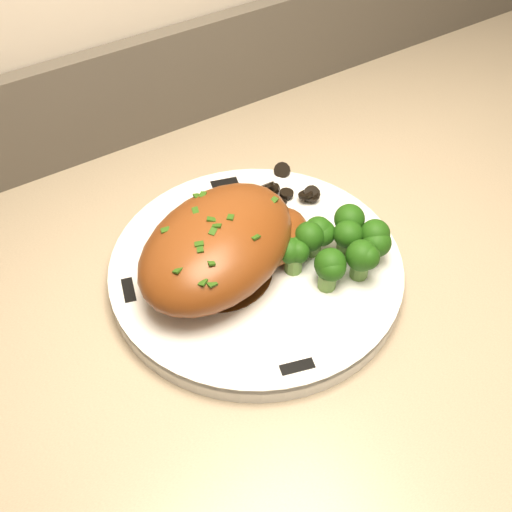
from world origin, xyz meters
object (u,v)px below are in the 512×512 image
chicken_breast (224,245)px  broccoli_florets (336,249)px  plate (256,270)px  counter (395,426)px

chicken_breast → broccoli_florets: (0.09, -0.05, -0.01)m
plate → chicken_breast: chicken_breast is taller
broccoli_florets → plate: bearing=146.0°
plate → broccoli_florets: broccoli_florets is taller
chicken_breast → broccoli_florets: bearing=-52.7°
counter → broccoli_florets: (-0.14, 0.02, 0.44)m
chicken_breast → counter: bearing=-39.7°
broccoli_florets → chicken_breast: bearing=150.5°
counter → plate: 0.46m
plate → broccoli_florets: 0.08m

